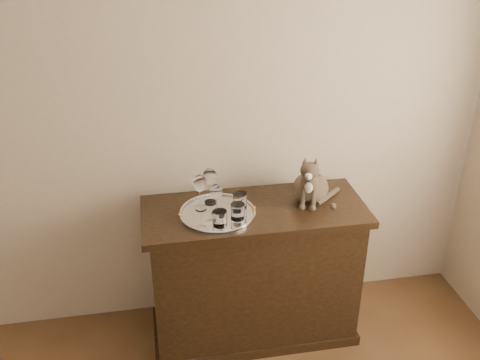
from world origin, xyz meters
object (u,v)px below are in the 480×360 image
object	(u,v)px
sideboard	(254,273)
tumbler_a	(238,211)
wine_glass_a	(200,192)
tumbler_b	(220,218)
tray	(218,214)
tumbler_c	(240,201)
wine_glass_b	(210,186)
wine_glass_d	(217,199)
cat	(312,175)

from	to	relation	value
sideboard	tumbler_a	xyz separation A→B (m)	(-0.11, -0.10, 0.47)
wine_glass_a	tumbler_b	size ratio (longest dim) A/B	2.42
tray	tumbler_c	xyz separation A→B (m)	(0.12, 0.03, 0.05)
wine_glass_a	wine_glass_b	xyz separation A→B (m)	(0.06, 0.05, 0.00)
wine_glass_d	tumbler_c	size ratio (longest dim) A/B	2.02
tumbler_b	cat	distance (m)	0.57
sideboard	tumbler_b	size ratio (longest dim) A/B	14.62
wine_glass_d	tumbler_b	xyz separation A→B (m)	(-0.00, -0.12, -0.04)
sideboard	tumbler_c	distance (m)	0.48
tray	wine_glass_b	distance (m)	0.16
tumbler_a	tumbler_c	world-z (taller)	tumbler_c
wine_glass_d	sideboard	bearing A→B (deg)	6.91
sideboard	wine_glass_a	xyz separation A→B (m)	(-0.28, 0.04, 0.53)
wine_glass_b	cat	size ratio (longest dim) A/B	0.69
tray	cat	size ratio (longest dim) A/B	1.35
tumbler_a	tumbler_b	xyz separation A→B (m)	(-0.10, -0.05, -0.00)
wine_glass_a	tumbler_a	size ratio (longest dim) A/B	2.40
wine_glass_b	tumbler_c	bearing A→B (deg)	-29.78
wine_glass_d	tumbler_b	bearing A→B (deg)	-90.39
sideboard	wine_glass_b	size ratio (longest dim) A/B	5.86
wine_glass_a	tumbler_b	xyz separation A→B (m)	(0.08, -0.18, -0.06)
tray	wine_glass_b	world-z (taller)	wine_glass_b
tumbler_a	wine_glass_b	bearing A→B (deg)	122.21
wine_glass_b	tumbler_c	distance (m)	0.18
tray	tumbler_b	size ratio (longest dim) A/B	4.87
wine_glass_b	wine_glass_d	bearing A→B (deg)	-80.68
sideboard	tumbler_b	distance (m)	0.54
wine_glass_b	cat	bearing A→B (deg)	-4.94
wine_glass_d	cat	distance (m)	0.53
sideboard	tumbler_b	xyz separation A→B (m)	(-0.21, -0.15, 0.47)
tumbler_c	cat	size ratio (longest dim) A/B	0.28
cat	wine_glass_d	bearing A→B (deg)	-148.27
tumbler_b	cat	world-z (taller)	cat
sideboard	tray	distance (m)	0.48
sideboard	wine_glass_d	size ratio (longest dim) A/B	7.06
tumbler_b	tray	bearing A→B (deg)	87.86
cat	sideboard	bearing A→B (deg)	-147.95
wine_glass_b	wine_glass_d	distance (m)	0.12
tumbler_a	wine_glass_d	bearing A→B (deg)	144.14
tumbler_b	tumbler_c	size ratio (longest dim) A/B	0.97
sideboard	cat	size ratio (longest dim) A/B	4.04
cat	tumbler_a	bearing A→B (deg)	-137.57
sideboard	tumbler_b	world-z (taller)	tumbler_b
tray	tumbler_c	size ratio (longest dim) A/B	4.75
wine_glass_d	cat	bearing A→B (deg)	7.40
tray	cat	world-z (taller)	cat
wine_glass_a	tumbler_b	bearing A→B (deg)	-67.40
tray	wine_glass_d	world-z (taller)	wine_glass_d
tray	wine_glass_b	bearing A→B (deg)	100.89
cat	wine_glass_a	bearing A→B (deg)	-155.04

